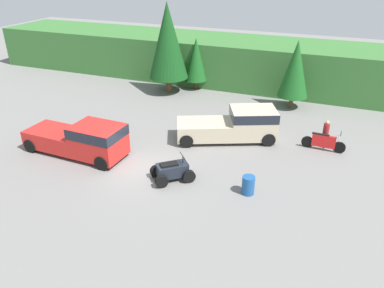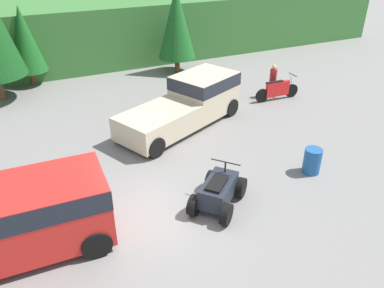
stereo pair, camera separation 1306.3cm
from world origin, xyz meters
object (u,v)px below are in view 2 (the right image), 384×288
Objects in this scene: pickup_truck_red at (12,221)px; quad_atv at (218,192)px; pickup_truck_second at (189,101)px; rider_person at (273,80)px; dirt_bike at (277,90)px; steel_barrel at (312,161)px.

pickup_truck_red is 2.55× the size of quad_atv.
rider_person is (4.92, 0.94, -0.11)m from pickup_truck_second.
pickup_truck_second reaches higher than dirt_bike.
pickup_truck_second reaches higher than rider_person.
dirt_bike is 2.69× the size of steel_barrel.
quad_atv is at bearing -150.18° from rider_person.
quad_atv is at bearing -177.00° from steel_barrel.
dirt_bike reaches higher than steel_barrel.
dirt_bike is (11.95, 5.39, -0.50)m from pickup_truck_red.
pickup_truck_second reaches higher than steel_barrel.
pickup_truck_red is 13.31m from rider_person.
quad_atv reaches higher than steel_barrel.
pickup_truck_second is 5.66m from quad_atv.
pickup_truck_red is 9.14m from steel_barrel.
steel_barrel is at bearing 0.14° from pickup_truck_red.
steel_barrel is (9.12, -0.30, -0.55)m from pickup_truck_red.
dirt_bike is at bearing 26.35° from pickup_truck_red.
pickup_truck_second is at bearing -172.01° from dirt_bike.
dirt_bike is at bearing -18.30° from pickup_truck_second.
quad_atv is 1.41× the size of rider_person.
rider_person is (0.02, 0.45, 0.39)m from dirt_bike.
pickup_truck_second is 2.53× the size of dirt_bike.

